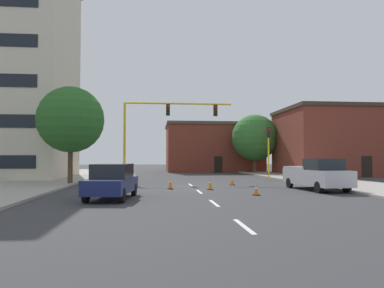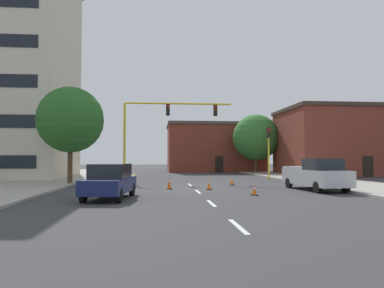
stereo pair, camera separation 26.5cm
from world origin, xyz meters
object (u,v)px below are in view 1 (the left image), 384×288
(traffic_cone_roadside_d, at_px, (210,184))
(sedan_navy_near_left, at_px, (112,181))
(tree_right_far, at_px, (255,138))
(traffic_light_pole_right, at_px, (268,141))
(traffic_cone_roadside_c, at_px, (256,190))
(pickup_truck_silver, at_px, (317,175))
(traffic_cone_roadside_a, at_px, (232,181))
(traffic_cone_roadside_b, at_px, (170,184))
(tree_left_near, at_px, (71,120))
(traffic_signal_gantry, at_px, (141,154))

(traffic_cone_roadside_d, bearing_deg, sedan_navy_near_left, -140.49)
(sedan_navy_near_left, distance_m, traffic_cone_roadside_d, 7.32)
(tree_right_far, relative_size, sedan_navy_near_left, 1.62)
(traffic_light_pole_right, xyz_separation_m, sedan_navy_near_left, (-12.40, -13.78, -2.64))
(traffic_cone_roadside_c, bearing_deg, traffic_cone_roadside_d, 118.53)
(traffic_light_pole_right, bearing_deg, tree_right_far, 79.38)
(pickup_truck_silver, relative_size, traffic_cone_roadside_c, 9.36)
(pickup_truck_silver, xyz_separation_m, traffic_cone_roadside_d, (-6.62, 1.05, -0.63))
(tree_right_far, bearing_deg, pickup_truck_silver, -96.51)
(traffic_cone_roadside_c, bearing_deg, traffic_light_pole_right, 69.45)
(traffic_cone_roadside_a, xyz_separation_m, traffic_cone_roadside_d, (-2.23, -3.64, 0.04))
(tree_right_far, height_order, traffic_cone_roadside_b, tree_right_far)
(tree_left_near, xyz_separation_m, tree_right_far, (19.17, 17.93, -0.27))
(tree_left_near, bearing_deg, traffic_light_pole_right, 14.21)
(traffic_signal_gantry, xyz_separation_m, traffic_cone_roadside_b, (2.24, -7.77, -1.95))
(sedan_navy_near_left, bearing_deg, traffic_light_pole_right, 48.02)
(sedan_navy_near_left, bearing_deg, traffic_cone_roadside_b, 59.61)
(traffic_light_pole_right, distance_m, traffic_cone_roadside_c, 14.03)
(traffic_cone_roadside_c, bearing_deg, traffic_cone_roadside_a, 88.06)
(tree_left_near, height_order, traffic_cone_roadside_c, tree_left_near)
(traffic_light_pole_right, bearing_deg, traffic_cone_roadside_d, -126.53)
(traffic_cone_roadside_c, bearing_deg, tree_right_far, 74.47)
(traffic_signal_gantry, relative_size, traffic_cone_roadside_d, 14.61)
(traffic_cone_roadside_b, distance_m, traffic_cone_roadside_d, 2.60)
(tree_left_near, bearing_deg, traffic_cone_roadside_a, -6.17)
(traffic_cone_roadside_a, relative_size, traffic_cone_roadside_d, 0.88)
(traffic_signal_gantry, bearing_deg, traffic_cone_roadside_a, -34.57)
(pickup_truck_silver, relative_size, traffic_cone_roadside_a, 9.05)
(tree_right_far, bearing_deg, traffic_cone_roadside_b, -118.11)
(pickup_truck_silver, xyz_separation_m, sedan_navy_near_left, (-12.25, -3.59, -0.09))
(traffic_signal_gantry, xyz_separation_m, tree_left_near, (-5.07, -3.50, 2.58))
(traffic_signal_gantry, bearing_deg, pickup_truck_silver, -39.88)
(traffic_signal_gantry, bearing_deg, traffic_cone_roadside_b, -73.94)
(tree_left_near, xyz_separation_m, pickup_truck_silver, (16.44, -5.99, -3.91))
(traffic_cone_roadside_a, bearing_deg, traffic_cone_roadside_d, -121.45)
(traffic_cone_roadside_b, xyz_separation_m, traffic_cone_roadside_c, (4.49, -4.32, -0.07))
(traffic_light_pole_right, height_order, sedan_navy_near_left, traffic_light_pole_right)
(tree_left_near, xyz_separation_m, traffic_cone_roadside_b, (7.31, -4.26, -4.53))
(traffic_cone_roadside_b, bearing_deg, tree_left_near, 149.74)
(traffic_cone_roadside_b, bearing_deg, pickup_truck_silver, -10.73)
(traffic_signal_gantry, distance_m, tree_right_far, 20.30)
(tree_left_near, relative_size, traffic_cone_roadside_a, 12.01)
(traffic_cone_roadside_c, bearing_deg, sedan_navy_near_left, -172.50)
(traffic_signal_gantry, height_order, traffic_light_pole_right, traffic_signal_gantry)
(traffic_light_pole_right, bearing_deg, sedan_navy_near_left, -131.98)
(traffic_cone_roadside_b, bearing_deg, sedan_navy_near_left, -120.39)
(sedan_navy_near_left, relative_size, traffic_cone_roadside_c, 7.89)
(traffic_cone_roadside_b, bearing_deg, traffic_cone_roadside_c, -43.88)
(traffic_cone_roadside_a, distance_m, traffic_cone_roadside_d, 4.27)
(pickup_truck_silver, xyz_separation_m, traffic_cone_roadside_c, (-4.64, -2.59, -0.68))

